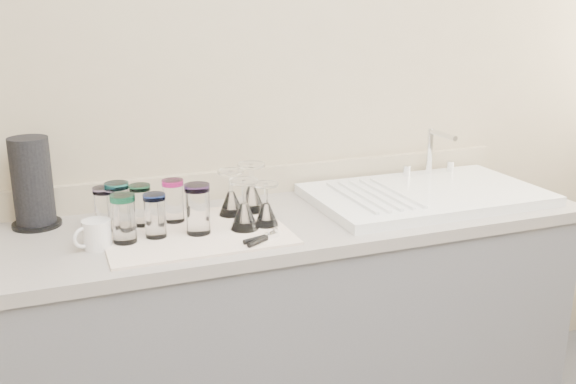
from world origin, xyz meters
name	(u,v)px	position (x,y,z in m)	size (l,w,h in m)	color
counter_unit	(283,338)	(0.00, 1.20, 0.45)	(2.06, 0.62, 0.90)	#5E5E63
sink_unit	(426,194)	(0.55, 1.20, 0.92)	(0.82, 0.50, 0.22)	white
dish_towel	(195,232)	(-0.31, 1.15, 0.90)	(0.55, 0.42, 0.01)	white
tumbler_teal	(118,205)	(-0.52, 1.26, 0.98)	(0.07, 0.07, 0.15)	white
tumbler_cyan	(141,205)	(-0.45, 1.27, 0.97)	(0.07, 0.07, 0.13)	white
tumbler_purple	(173,200)	(-0.35, 1.26, 0.98)	(0.07, 0.07, 0.14)	white
tumbler_magenta	(124,218)	(-0.52, 1.13, 0.98)	(0.07, 0.07, 0.14)	white
tumbler_blue	(155,215)	(-0.43, 1.14, 0.98)	(0.07, 0.07, 0.13)	white
tumbler_lavender	(198,209)	(-0.30, 1.13, 0.99)	(0.08, 0.08, 0.15)	white
tumbler_extra	(105,209)	(-0.56, 1.26, 0.98)	(0.07, 0.07, 0.14)	white
goblet_back_left	(231,200)	(-0.16, 1.26, 0.96)	(0.08, 0.08, 0.15)	white
goblet_back_right	(252,195)	(-0.08, 1.28, 0.96)	(0.09, 0.09, 0.16)	white
goblet_front_left	(244,212)	(-0.16, 1.11, 0.96)	(0.09, 0.09, 0.16)	white
goblet_front_right	(266,211)	(-0.08, 1.12, 0.95)	(0.08, 0.08, 0.14)	white
can_opener	(262,238)	(-0.14, 0.99, 0.92)	(0.12, 0.08, 0.02)	silver
white_mug	(96,234)	(-0.60, 1.13, 0.94)	(0.12, 0.11, 0.08)	silver
paper_towel_roll	(32,184)	(-0.76, 1.40, 1.04)	(0.15, 0.15, 0.29)	black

